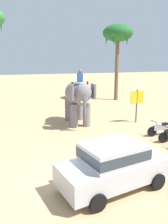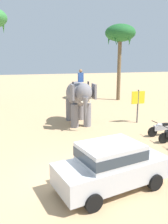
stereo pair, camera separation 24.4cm
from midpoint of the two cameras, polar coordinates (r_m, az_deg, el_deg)
The scene contains 6 objects.
ground_plane at distance 9.44m, azimuth -2.33°, elevation -16.05°, with size 120.00×120.00×0.00m, color tan.
car_sedan_foreground at distance 8.51m, azimuth 6.58°, elevation -12.55°, with size 4.36×2.49×1.70m.
elephant_with_mahout at distance 16.16m, azimuth -1.96°, elevation 3.84°, with size 1.71×3.90×3.88m.
motorcycle_end_of_row at distance 14.79m, azimuth 17.81°, elevation -3.75°, with size 1.80×0.55×0.94m.
palm_tree_near_hut at distance 26.11m, azimuth 8.01°, elevation 18.16°, with size 3.20×3.20×8.07m.
signboard_yellow at distance 17.06m, azimuth 12.45°, elevation 3.00°, with size 1.00×0.10×2.40m.
Camera 1 is at (-2.28, -7.92, 4.61)m, focal length 37.26 mm.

